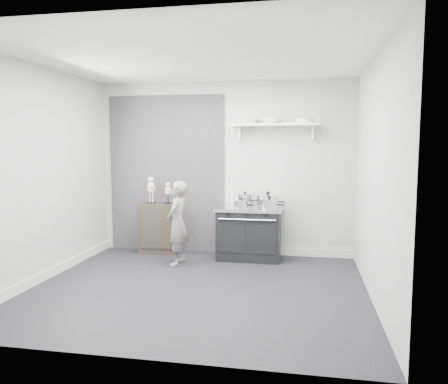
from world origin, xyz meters
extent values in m
plane|color=black|center=(0.00, 0.00, 0.00)|extent=(4.00, 4.00, 0.00)
cube|color=#B1B1AF|center=(0.00, 1.80, 1.35)|extent=(4.00, 0.02, 2.70)
cube|color=#B1B1AF|center=(0.00, -1.80, 1.35)|extent=(4.00, 0.02, 2.70)
cube|color=#B1B1AF|center=(-2.00, 0.00, 1.35)|extent=(0.02, 3.60, 2.70)
cube|color=#B1B1AF|center=(2.00, 0.00, 1.35)|extent=(0.02, 3.60, 2.70)
cube|color=silver|center=(0.00, 0.00, 2.70)|extent=(4.00, 3.60, 0.02)
cube|color=black|center=(-0.95, 1.79, 1.25)|extent=(1.90, 0.02, 2.50)
cube|color=silver|center=(1.00, 1.78, 0.06)|extent=(2.00, 0.03, 0.12)
cube|color=silver|center=(-1.98, 0.00, 0.06)|extent=(0.03, 3.60, 0.12)
cube|color=white|center=(0.80, 1.67, 2.02)|extent=(1.30, 0.26, 0.04)
cube|color=white|center=(0.25, 1.74, 1.90)|extent=(0.03, 0.12, 0.20)
cube|color=white|center=(1.35, 1.74, 1.90)|extent=(0.03, 0.12, 0.20)
cube|color=black|center=(0.44, 1.48, 0.37)|extent=(0.93, 0.56, 0.74)
cube|color=silver|center=(0.44, 1.48, 0.76)|extent=(0.98, 0.59, 0.05)
cube|color=black|center=(0.22, 1.20, 0.39)|extent=(0.39, 0.02, 0.48)
cube|color=black|center=(0.66, 1.20, 0.39)|extent=(0.39, 0.02, 0.48)
cylinder|color=silver|center=(0.44, 1.17, 0.65)|extent=(0.83, 0.02, 0.02)
cylinder|color=black|center=(0.16, 1.19, 0.72)|extent=(0.04, 0.03, 0.04)
cylinder|color=black|center=(0.44, 1.19, 0.72)|extent=(0.04, 0.03, 0.04)
cylinder|color=black|center=(0.72, 1.19, 0.72)|extent=(0.04, 0.03, 0.04)
cube|color=black|center=(-1.02, 1.61, 0.40)|extent=(0.61, 0.36, 0.79)
imported|color=slate|center=(-0.53, 0.97, 0.60)|extent=(0.33, 0.47, 1.21)
cylinder|color=silver|center=(0.35, 1.63, 0.87)|extent=(0.22, 0.22, 0.17)
cylinder|color=silver|center=(0.35, 1.63, 0.96)|extent=(0.23, 0.23, 0.01)
sphere|color=black|center=(0.35, 1.63, 0.99)|extent=(0.04, 0.04, 0.04)
cylinder|color=black|center=(0.50, 1.63, 0.87)|extent=(0.10, 0.02, 0.02)
cylinder|color=silver|center=(0.71, 1.57, 0.87)|extent=(0.33, 0.33, 0.16)
cylinder|color=silver|center=(0.71, 1.57, 0.96)|extent=(0.34, 0.34, 0.01)
sphere|color=black|center=(0.71, 1.57, 0.99)|extent=(0.06, 0.06, 0.06)
cylinder|color=black|center=(0.91, 1.57, 0.87)|extent=(0.10, 0.02, 0.02)
cylinder|color=silver|center=(0.75, 1.33, 0.86)|extent=(0.25, 0.25, 0.14)
cylinder|color=silver|center=(0.75, 1.33, 0.93)|extent=(0.26, 0.26, 0.01)
sphere|color=black|center=(0.75, 1.33, 0.96)|extent=(0.05, 0.05, 0.05)
cylinder|color=black|center=(0.92, 1.33, 0.86)|extent=(0.10, 0.02, 0.02)
cylinder|color=silver|center=(0.33, 1.35, 0.84)|extent=(0.20, 0.20, 0.10)
cylinder|color=silver|center=(0.33, 1.35, 0.90)|extent=(0.21, 0.21, 0.01)
sphere|color=black|center=(0.33, 1.35, 0.92)|extent=(0.04, 0.04, 0.04)
cylinder|color=black|center=(0.48, 1.35, 0.84)|extent=(0.10, 0.02, 0.02)
imported|color=white|center=(0.40, 1.67, 2.08)|extent=(0.29, 0.29, 0.07)
imported|color=white|center=(0.73, 1.67, 2.08)|extent=(0.26, 0.26, 0.08)
cylinder|color=white|center=(1.21, 1.67, 2.07)|extent=(0.24, 0.24, 0.06)
camera|label=1|loc=(1.25, -4.95, 1.70)|focal=35.00mm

